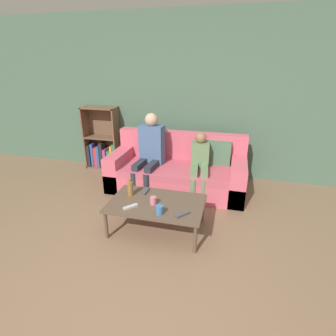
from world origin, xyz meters
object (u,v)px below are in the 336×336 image
(cup_near, at_px, (153,201))
(tv_remote_1, at_px, (131,207))
(coffee_table, at_px, (157,205))
(tv_remote_0, at_px, (182,214))
(person_child, at_px, (200,162))
(tv_remote_2, at_px, (146,191))
(person_adult, at_px, (150,148))
(couch, at_px, (178,171))
(cup_far, at_px, (159,210))
(bottle, at_px, (130,188))
(bookshelf, at_px, (103,146))

(cup_near, relative_size, tv_remote_1, 0.55)
(tv_remote_1, bearing_deg, coffee_table, 76.87)
(cup_near, bearing_deg, tv_remote_0, -21.81)
(person_child, height_order, tv_remote_1, person_child)
(person_child, distance_m, tv_remote_2, 1.00)
(person_adult, bearing_deg, tv_remote_2, -71.20)
(couch, height_order, tv_remote_1, couch)
(person_child, xyz_separation_m, cup_far, (-0.25, -1.26, -0.10))
(tv_remote_0, relative_size, tv_remote_1, 1.00)
(person_adult, height_order, tv_remote_0, person_adult)
(coffee_table, height_order, person_adult, person_adult)
(couch, distance_m, cup_near, 1.21)
(tv_remote_1, bearing_deg, couch, 119.97)
(tv_remote_2, bearing_deg, tv_remote_0, -33.90)
(person_adult, relative_size, cup_near, 13.15)
(person_adult, bearing_deg, cup_near, -65.72)
(cup_near, bearing_deg, person_adult, 109.23)
(cup_far, distance_m, tv_remote_2, 0.53)
(coffee_table, bearing_deg, cup_near, -118.94)
(cup_near, bearing_deg, coffee_table, 61.06)
(cup_near, bearing_deg, tv_remote_2, 125.10)
(tv_remote_0, distance_m, bottle, 0.75)
(coffee_table, height_order, tv_remote_1, tv_remote_1)
(person_adult, distance_m, cup_near, 1.21)
(tv_remote_0, bearing_deg, tv_remote_1, -140.37)
(person_child, distance_m, cup_near, 1.14)
(bookshelf, bearing_deg, cup_far, -49.33)
(bookshelf, distance_m, person_child, 1.99)
(cup_near, bearing_deg, person_child, 70.88)
(coffee_table, distance_m, bottle, 0.39)
(cup_near, xyz_separation_m, tv_remote_1, (-0.22, -0.14, -0.03))
(person_child, relative_size, bottle, 4.16)
(person_child, xyz_separation_m, bottle, (-0.70, -0.94, -0.06))
(person_adult, bearing_deg, couch, 16.26)
(tv_remote_1, bearing_deg, person_adult, 138.05)
(bookshelf, bearing_deg, cup_near, -48.73)
(cup_far, bearing_deg, tv_remote_2, 124.80)
(couch, bearing_deg, coffee_table, -89.96)
(cup_far, relative_size, tv_remote_1, 0.60)
(person_child, xyz_separation_m, cup_near, (-0.37, -1.07, -0.11))
(cup_near, relative_size, tv_remote_2, 0.51)
(cup_far, relative_size, tv_remote_0, 0.61)
(couch, bearing_deg, tv_remote_0, -75.75)
(tv_remote_2, bearing_deg, person_adult, 106.18)
(cup_far, height_order, tv_remote_2, cup_far)
(person_adult, height_order, tv_remote_2, person_adult)
(cup_far, relative_size, tv_remote_2, 0.57)
(coffee_table, bearing_deg, couch, 90.04)
(tv_remote_2, bearing_deg, couch, 80.33)
(couch, height_order, cup_near, couch)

